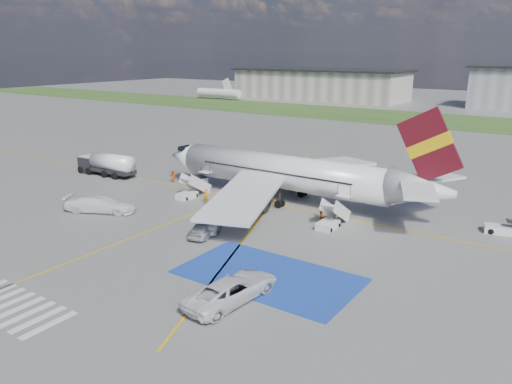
# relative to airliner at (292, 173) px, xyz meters

# --- Properties ---
(ground) EXTENTS (400.00, 400.00, 0.00)m
(ground) POSITION_rel_airliner_xyz_m (-1.51, -14.00, -3.39)
(ground) COLOR #60605E
(ground) RESTS_ON ground
(grass_strip) EXTENTS (400.00, 30.00, 0.01)m
(grass_strip) POSITION_rel_airliner_xyz_m (-1.51, 81.00, -3.39)
(grass_strip) COLOR #2D4C1E
(grass_strip) RESTS_ON ground
(taxiway_line_main) EXTENTS (120.00, 0.20, 0.01)m
(taxiway_line_main) POSITION_rel_airliner_xyz_m (-1.51, -2.00, -3.39)
(taxiway_line_main) COLOR gold
(taxiway_line_main) RESTS_ON ground
(taxiway_line_cross) EXTENTS (0.20, 60.00, 0.01)m
(taxiway_line_cross) POSITION_rel_airliner_xyz_m (-6.51, -24.00, -3.39)
(taxiway_line_cross) COLOR gold
(taxiway_line_cross) RESTS_ON ground
(taxiway_line_diag) EXTENTS (20.71, 56.45, 0.01)m
(taxiway_line_diag) POSITION_rel_airliner_xyz_m (-1.51, -2.00, -3.39)
(taxiway_line_diag) COLOR gold
(taxiway_line_diag) RESTS_ON ground
(staging_box) EXTENTS (14.00, 8.00, 0.01)m
(staging_box) POSITION_rel_airliner_xyz_m (8.49, -18.00, -3.39)
(staging_box) COLOR #1A3B9C
(staging_box) RESTS_ON ground
(crosswalk) EXTENTS (9.00, 4.00, 0.01)m
(crosswalk) POSITION_rel_airliner_xyz_m (-3.31, -32.00, -3.39)
(crosswalk) COLOR silver
(crosswalk) RESTS_ON ground
(terminal_west) EXTENTS (60.00, 22.00, 10.00)m
(terminal_west) POSITION_rel_airliner_xyz_m (-56.51, 116.00, 1.61)
(terminal_west) COLOR gray
(terminal_west) RESTS_ON ground
(airliner) EXTENTS (36.81, 32.95, 11.92)m
(airliner) POSITION_rel_airliner_xyz_m (0.00, 0.00, 0.00)
(airliner) COLOR silver
(airliner) RESTS_ON ground
(airstairs_fwd) EXTENTS (1.90, 5.20, 3.60)m
(airstairs_fwd) POSITION_rel_airliner_xyz_m (-11.01, -5.30, -2.77)
(airstairs_fwd) COLOR silver
(airstairs_fwd) RESTS_ON ground
(airstairs_aft) EXTENTS (1.90, 5.20, 3.60)m
(airstairs_aft) POSITION_rel_airliner_xyz_m (7.49, -5.30, -2.77)
(airstairs_aft) COLOR silver
(airstairs_aft) RESTS_ON ground
(fuel_tanker) EXTENTS (9.37, 3.03, 3.16)m
(fuel_tanker) POSITION_rel_airliner_xyz_m (-27.80, -3.58, -2.06)
(fuel_tanker) COLOR black
(fuel_tanker) RESTS_ON ground
(gpu_cart) EXTENTS (2.08, 1.58, 1.55)m
(gpu_cart) POSITION_rel_airliner_xyz_m (-12.63, -1.38, -2.69)
(gpu_cart) COLOR silver
(gpu_cart) RESTS_ON ground
(belt_loader) EXTENTS (4.84, 2.67, 1.40)m
(belt_loader) POSITION_rel_airliner_xyz_m (22.49, 2.70, -3.04)
(belt_loader) COLOR silver
(belt_loader) RESTS_ON ground
(car_silver_a) EXTENTS (2.74, 4.69, 1.50)m
(car_silver_a) POSITION_rel_airliner_xyz_m (-1.17, -14.09, -2.64)
(car_silver_a) COLOR #A5A7AC
(car_silver_a) RESTS_ON ground
(car_silver_b) EXTENTS (3.76, 5.14, 1.62)m
(car_silver_b) POSITION_rel_airliner_xyz_m (-1.76, -12.50, -2.59)
(car_silver_b) COLOR silver
(car_silver_b) RESTS_ON ground
(van_white_a) EXTENTS (3.31, 6.23, 2.25)m
(van_white_a) POSITION_rel_airliner_xyz_m (8.58, -22.77, -2.27)
(van_white_a) COLOR silver
(van_white_a) RESTS_ON ground
(van_white_b) EXTENTS (6.36, 4.66, 2.31)m
(van_white_b) POSITION_rel_airliner_xyz_m (-15.24, -14.92, -2.24)
(van_white_b) COLOR white
(van_white_b) RESTS_ON ground
(crew_fwd) EXTENTS (0.77, 0.66, 1.79)m
(crew_fwd) POSITION_rel_airliner_xyz_m (-7.51, -6.27, -2.50)
(crew_fwd) COLOR orange
(crew_fwd) RESTS_ON ground
(crew_nose) EXTENTS (1.02, 0.99, 1.65)m
(crew_nose) POSITION_rel_airliner_xyz_m (-17.44, -1.34, -2.57)
(crew_nose) COLOR #F85E0D
(crew_nose) RESTS_ON ground
(crew_aft) EXTENTS (0.61, 1.09, 1.76)m
(crew_aft) POSITION_rel_airliner_xyz_m (5.59, -3.44, -2.51)
(crew_aft) COLOR #E6590C
(crew_aft) RESTS_ON ground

